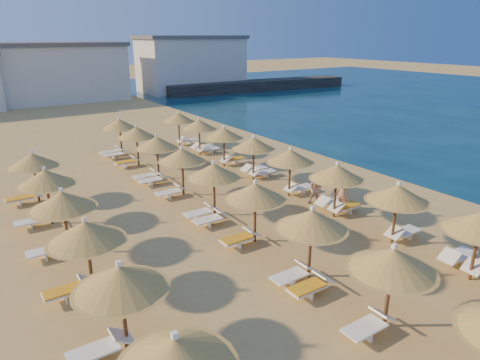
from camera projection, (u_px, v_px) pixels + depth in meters
ground at (292, 232)px, 18.71m from camera, size 220.00×220.00×0.00m
jetty at (259, 85)px, 66.25m from camera, size 30.23×6.52×1.50m
hotel_blocks at (83, 71)px, 55.95m from camera, size 49.37×10.04×8.10m
parasol_row_east at (312, 165)px, 20.93m from camera, size 2.58×32.34×2.71m
parasol_row_west at (233, 182)px, 18.51m from camera, size 2.58×32.34×2.71m
parasol_row_inland at (73, 216)px, 15.00m from camera, size 2.58×19.11×2.71m
loungers at (246, 218)px, 19.34m from camera, size 14.42×30.41×0.66m
beachgoer_a at (343, 192)px, 20.93m from camera, size 0.63×0.75×1.76m
beachgoer_b at (316, 189)px, 21.52m from camera, size 0.97×1.00×1.63m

